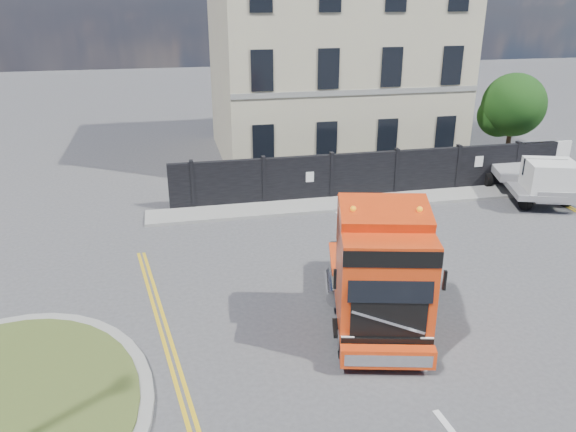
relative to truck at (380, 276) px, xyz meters
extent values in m
plane|color=#424244|center=(-2.24, 1.32, -1.59)|extent=(120.00, 120.00, 0.00)
cube|color=black|center=(3.76, 10.32, -0.59)|extent=(18.00, 0.25, 2.00)
cube|color=silver|center=(12.26, 10.32, -0.59)|extent=(2.60, 0.12, 2.00)
cube|color=#B6AC91|center=(3.76, 17.82, 3.91)|extent=(12.00, 10.00, 11.00)
cylinder|color=#382619|center=(12.26, 13.32, -0.39)|extent=(0.24, 0.24, 2.40)
sphere|color=#183710|center=(12.26, 13.32, 1.61)|extent=(3.20, 3.20, 3.20)
sphere|color=#183710|center=(11.76, 13.72, 1.01)|extent=(2.20, 2.20, 2.20)
cube|color=gray|center=(3.76, 9.42, -1.53)|extent=(20.00, 1.60, 0.12)
cube|color=black|center=(0.24, 0.97, -0.93)|extent=(3.45, 5.96, 0.40)
cube|color=red|center=(-0.13, -0.54, 0.32)|extent=(2.71, 2.78, 2.49)
cube|color=red|center=(0.09, 0.36, 1.34)|extent=(2.35, 1.31, 1.24)
cube|color=black|center=(-0.41, -1.65, 0.67)|extent=(1.91, 0.52, 0.93)
cube|color=red|center=(-0.47, -1.93, -1.10)|extent=(2.23, 0.83, 0.49)
cylinder|color=black|center=(-1.24, -1.01, -1.13)|extent=(0.50, 0.97, 0.92)
cylinder|color=gray|center=(-1.24, -1.01, -1.13)|extent=(0.44, 0.57, 0.51)
cylinder|color=black|center=(0.63, -1.46, -1.13)|extent=(0.50, 0.97, 0.92)
cylinder|color=gray|center=(0.63, -1.46, -1.13)|extent=(0.44, 0.57, 0.51)
cylinder|color=black|center=(-0.48, 2.06, -1.13)|extent=(0.50, 0.97, 0.92)
cylinder|color=gray|center=(-0.48, 2.06, -1.13)|extent=(0.44, 0.57, 0.51)
cylinder|color=black|center=(1.38, 1.60, -1.13)|extent=(0.50, 0.97, 0.92)
cylinder|color=gray|center=(1.38, 1.60, -1.13)|extent=(0.44, 0.57, 0.51)
cylinder|color=black|center=(-0.23, 3.09, -1.13)|extent=(0.50, 0.97, 0.92)
cylinder|color=gray|center=(-0.23, 3.09, -1.13)|extent=(0.44, 0.57, 0.51)
cylinder|color=black|center=(1.64, 2.64, -1.13)|extent=(0.50, 0.97, 0.92)
cylinder|color=gray|center=(1.64, 2.64, -1.13)|extent=(0.44, 0.57, 0.51)
cube|color=gray|center=(10.27, 8.73, -0.89)|extent=(3.34, 5.21, 0.25)
cube|color=silver|center=(10.27, 7.22, -0.23)|extent=(2.39, 2.33, 1.31)
cylinder|color=black|center=(9.31, 7.22, -1.24)|extent=(0.25, 0.71, 0.71)
cylinder|color=black|center=(11.23, 7.22, -1.24)|extent=(0.25, 0.71, 0.71)
cylinder|color=black|center=(9.31, 10.25, -1.24)|extent=(0.25, 0.71, 0.71)
cylinder|color=black|center=(11.23, 10.25, -1.24)|extent=(0.25, 0.71, 0.71)
camera|label=1|loc=(-5.11, -12.17, 6.77)|focal=35.00mm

